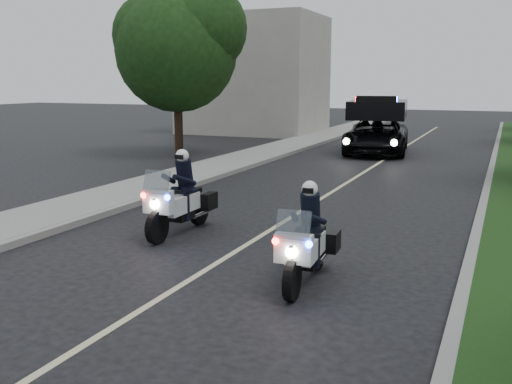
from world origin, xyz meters
The scene contains 13 objects.
ground centered at (0.00, 0.00, 0.00)m, with size 120.00×120.00×0.00m, color black.
curb_right centered at (4.10, 10.00, 0.07)m, with size 0.20×60.00×0.15m, color gray.
curb_left centered at (-4.10, 10.00, 0.07)m, with size 0.20×60.00×0.15m, color gray.
sidewalk_left centered at (-5.20, 10.00, 0.08)m, with size 2.00×60.00×0.16m, color gray.
building_far centered at (-10.00, 26.00, 3.50)m, with size 8.00×6.00×7.00m, color #A8A396.
lane_marking centered at (0.00, 10.00, 0.00)m, with size 0.12×50.00×0.01m, color #BFB78C.
police_moto_left centered at (-1.65, 3.17, 0.00)m, with size 0.73×2.08×1.77m, color silver, non-canonical shape.
police_moto_right centered at (1.76, 1.34, 0.00)m, with size 0.67×1.92×1.63m, color silver, non-canonical shape.
police_suv centered at (-0.78, 18.58, 0.00)m, with size 2.59×5.60×2.72m, color black.
bicycle centered at (-2.31, 25.74, 0.00)m, with size 0.61×1.74×0.91m, color black.
cyclist centered at (-2.31, 25.74, 0.00)m, with size 0.58×0.38×1.60m, color black.
tree_left_near centered at (-8.46, 14.50, 0.00)m, with size 5.12×5.12×8.53m, color #1C4015, non-canonical shape.
tree_left_far centered at (-9.31, 28.96, 0.00)m, with size 5.05×5.05×8.41m, color #183510, non-canonical shape.
Camera 1 is at (4.53, -7.05, 3.16)m, focal length 40.64 mm.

